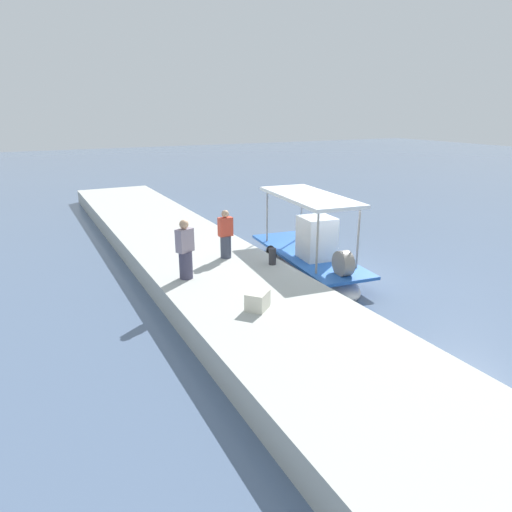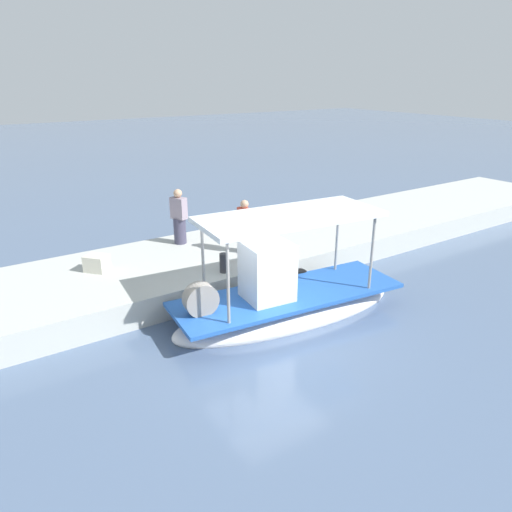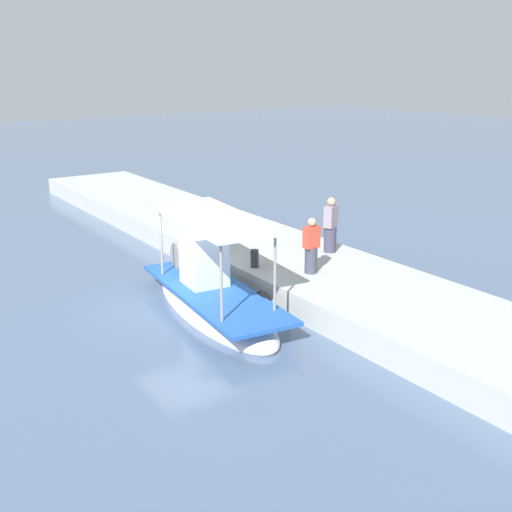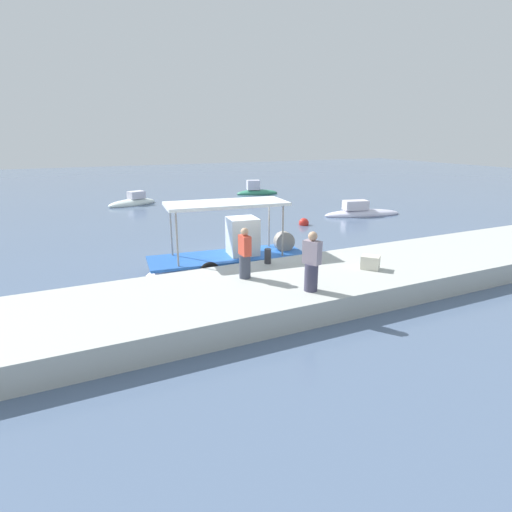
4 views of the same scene
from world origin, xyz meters
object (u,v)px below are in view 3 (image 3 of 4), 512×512
main_fishing_boat (213,295)px  cargo_crate (256,230)px  mooring_bollard (255,259)px  fisherman_by_crate (330,227)px  fisherman_near_bollard (311,248)px

main_fishing_boat → cargo_crate: (3.56, -3.87, 0.50)m
mooring_bollard → cargo_crate: mooring_bollard is taller
mooring_bollard → fisherman_by_crate: bearing=-91.0°
fisherman_by_crate → cargo_crate: fisherman_by_crate is taller
fisherman_near_bollard → cargo_crate: (4.20, -0.98, -0.51)m
fisherman_near_bollard → main_fishing_boat: bearing=77.4°
fisherman_near_bollard → mooring_bollard: 1.75m
main_fishing_boat → cargo_crate: bearing=-47.4°
main_fishing_boat → fisherman_near_bollard: main_fishing_boat is taller
fisherman_by_crate → cargo_crate: size_ratio=2.99×
fisherman_by_crate → mooring_bollard: fisherman_by_crate is taller
mooring_bollard → fisherman_near_bollard: bearing=-142.2°
main_fishing_boat → mooring_bollard: main_fishing_boat is taller
main_fishing_boat → fisherman_by_crate: 4.88m
fisherman_near_bollard → fisherman_by_crate: (1.29, -1.83, 0.06)m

